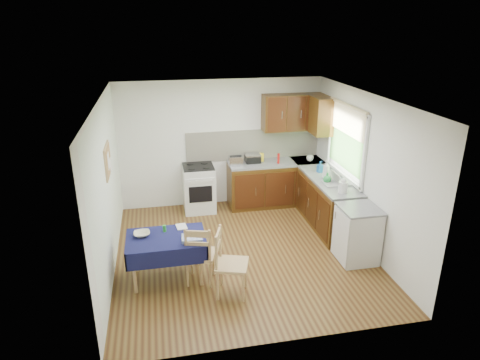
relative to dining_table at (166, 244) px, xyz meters
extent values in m
plane|color=#462812|center=(1.21, 0.50, -0.56)|extent=(4.20, 4.20, 0.00)
cube|color=white|center=(1.21, 0.50, 1.94)|extent=(4.00, 4.20, 0.02)
cube|color=silver|center=(1.21, 2.60, 0.69)|extent=(4.00, 0.02, 2.50)
cube|color=silver|center=(1.21, -1.60, 0.69)|extent=(4.00, 0.02, 2.50)
cube|color=white|center=(-0.79, 0.50, 0.69)|extent=(0.02, 4.20, 2.50)
cube|color=silver|center=(3.21, 0.50, 0.69)|extent=(0.02, 4.20, 2.50)
cube|color=#321C08|center=(2.26, 2.30, -0.13)|extent=(1.90, 0.60, 0.86)
cube|color=#321C08|center=(2.91, 1.15, -0.13)|extent=(0.60, 1.70, 0.86)
cube|color=slate|center=(2.26, 2.30, 0.32)|extent=(1.90, 0.60, 0.04)
cube|color=slate|center=(2.91, 1.15, 0.32)|extent=(0.60, 1.70, 0.04)
cube|color=slate|center=(2.91, 2.30, 0.32)|extent=(0.60, 0.60, 0.04)
cube|color=#F4E8CE|center=(1.86, 2.58, 0.64)|extent=(2.70, 0.02, 0.60)
cube|color=#321C08|center=(2.61, 2.42, 1.29)|extent=(1.20, 0.35, 0.70)
cube|color=#321C08|center=(3.04, 2.00, 1.29)|extent=(0.35, 0.50, 0.70)
cube|color=silver|center=(0.71, 2.30, -0.11)|extent=(0.60, 0.60, 0.90)
cube|color=black|center=(0.71, 2.30, 0.34)|extent=(0.58, 0.58, 0.02)
cube|color=black|center=(0.71, 1.99, -0.11)|extent=(0.44, 0.01, 0.32)
cube|color=#315C25|center=(3.20, 1.20, 0.94)|extent=(0.01, 1.40, 0.85)
cube|color=silver|center=(3.18, 1.20, 1.59)|extent=(0.04, 1.48, 0.06)
cube|color=silver|center=(3.18, 1.20, 0.39)|extent=(0.04, 1.48, 0.06)
cube|color=beige|center=(3.17, 1.20, 1.37)|extent=(0.02, 1.36, 0.44)
cube|color=silver|center=(2.91, -0.05, -0.14)|extent=(0.55, 0.58, 0.85)
cube|color=slate|center=(2.91, -0.05, 0.31)|extent=(0.58, 0.60, 0.03)
cube|color=#AB7C55|center=(-0.76, 0.80, 1.04)|extent=(0.02, 0.62, 0.47)
cube|color=olive|center=(-0.75, 0.80, 1.04)|extent=(0.01, 0.56, 0.41)
cube|color=white|center=(-0.74, 0.72, 1.06)|extent=(0.00, 0.18, 0.24)
cube|color=white|center=(-0.74, 0.92, 0.94)|extent=(0.00, 0.15, 0.20)
cube|color=#0D1337|center=(0.00, 0.00, 0.09)|extent=(1.07, 0.71, 0.03)
cube|color=#0D1337|center=(0.00, -0.37, -0.03)|extent=(1.11, 0.02, 0.26)
cube|color=#0D1337|center=(0.00, 0.37, -0.03)|extent=(1.11, 0.02, 0.26)
cube|color=#0D1337|center=(-0.55, 0.00, -0.03)|extent=(0.02, 0.75, 0.26)
cube|color=#0D1337|center=(0.55, 0.00, -0.03)|extent=(0.02, 0.75, 0.26)
cylinder|color=#AB7C55|center=(-0.46, -0.28, -0.24)|extent=(0.05, 0.05, 0.64)
cylinder|color=#AB7C55|center=(0.46, -0.28, -0.24)|extent=(0.05, 0.05, 0.64)
cylinder|color=#AB7C55|center=(-0.46, 0.28, -0.24)|extent=(0.05, 0.05, 0.64)
cylinder|color=#AB7C55|center=(0.46, 0.28, -0.24)|extent=(0.05, 0.05, 0.64)
cube|color=#AB7C55|center=(0.46, -0.16, -0.13)|extent=(0.50, 0.50, 0.04)
cube|color=#AB7C55|center=(0.42, -0.33, 0.20)|extent=(0.36, 0.13, 0.29)
cylinder|color=#AB7C55|center=(0.67, -0.05, -0.35)|extent=(0.03, 0.03, 0.43)
cylinder|color=#AB7C55|center=(0.35, 0.04, -0.35)|extent=(0.03, 0.03, 0.43)
cylinder|color=#AB7C55|center=(0.58, -0.36, -0.35)|extent=(0.03, 0.03, 0.43)
cylinder|color=#AB7C55|center=(0.26, -0.27, -0.35)|extent=(0.03, 0.03, 0.43)
cube|color=#AB7C55|center=(0.85, -0.55, -0.11)|extent=(0.53, 0.53, 0.04)
cube|color=#AB7C55|center=(0.67, -0.49, 0.24)|extent=(0.14, 0.37, 0.30)
cylinder|color=#AB7C55|center=(0.96, -0.76, -0.34)|extent=(0.04, 0.04, 0.45)
cylinder|color=#AB7C55|center=(1.06, -0.44, -0.34)|extent=(0.04, 0.04, 0.45)
cylinder|color=#AB7C55|center=(0.63, -0.66, -0.34)|extent=(0.04, 0.04, 0.45)
cylinder|color=#AB7C55|center=(0.74, -0.33, -0.34)|extent=(0.04, 0.04, 0.45)
cube|color=#BABABF|center=(1.43, 2.22, 0.43)|extent=(0.27, 0.17, 0.19)
cube|color=black|center=(1.43, 2.22, 0.53)|extent=(0.23, 0.02, 0.02)
cube|color=black|center=(1.80, 2.36, 0.40)|extent=(0.29, 0.25, 0.13)
cube|color=#BABABF|center=(1.80, 2.36, 0.49)|extent=(0.29, 0.25, 0.03)
cylinder|color=red|center=(2.28, 2.19, 0.44)|extent=(0.05, 0.05, 0.20)
cube|color=yellow|center=(1.96, 2.39, 0.42)|extent=(0.14, 0.11, 0.16)
cube|color=gray|center=(2.94, 0.94, 0.35)|extent=(0.44, 0.34, 0.02)
cylinder|color=silver|center=(2.94, 0.94, 0.44)|extent=(0.06, 0.21, 0.21)
cylinder|color=silver|center=(2.89, 0.54, 0.43)|extent=(0.15, 0.15, 0.18)
sphere|color=silver|center=(2.89, 0.54, 0.54)|extent=(0.09, 0.09, 0.09)
imported|color=silver|center=(2.94, 2.21, 0.39)|extent=(0.16, 0.16, 0.11)
imported|color=silver|center=(2.87, 1.23, 0.50)|extent=(0.16, 0.16, 0.32)
imported|color=#1B59A2|center=(2.88, 1.54, 0.44)|extent=(0.11, 0.11, 0.21)
imported|color=#258A40|center=(2.81, 1.02, 0.42)|extent=(0.15, 0.15, 0.18)
imported|color=beige|center=(-0.33, 0.11, 0.13)|extent=(0.24, 0.24, 0.06)
imported|color=white|center=(0.16, 0.26, 0.11)|extent=(0.17, 0.22, 0.02)
cylinder|color=green|center=(-0.01, 0.18, 0.15)|extent=(0.05, 0.05, 0.10)
cube|color=navy|center=(0.36, -0.15, 0.13)|extent=(0.31, 0.25, 0.05)
camera|label=1|loc=(-0.03, -5.45, 3.00)|focal=32.00mm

